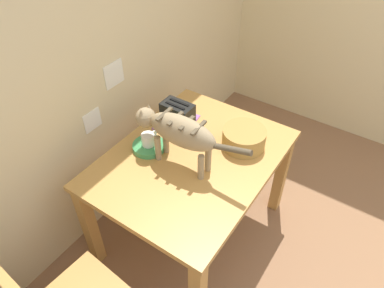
% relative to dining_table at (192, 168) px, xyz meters
% --- Properties ---
extents(wall_rear, '(4.38, 0.11, 2.50)m').
position_rel_dining_table_xyz_m(wall_rear, '(-0.13, 0.68, 0.61)').
color(wall_rear, beige).
rests_on(wall_rear, ground_plane).
extents(dining_table, '(1.17, 0.89, 0.73)m').
position_rel_dining_table_xyz_m(dining_table, '(0.00, 0.00, 0.00)').
color(dining_table, '#BB8642').
rests_on(dining_table, ground_plane).
extents(cat, '(0.15, 0.71, 0.33)m').
position_rel_dining_table_xyz_m(cat, '(-0.08, 0.04, 0.32)').
color(cat, '#98825F').
rests_on(cat, dining_table).
extents(saucer_bowl, '(0.20, 0.20, 0.03)m').
position_rel_dining_table_xyz_m(saucer_bowl, '(-0.09, 0.26, 0.11)').
color(saucer_bowl, '#3F9554').
rests_on(saucer_bowl, dining_table).
extents(coffee_mug, '(0.12, 0.08, 0.08)m').
position_rel_dining_table_xyz_m(coffee_mug, '(-0.08, 0.26, 0.16)').
color(coffee_mug, white).
rests_on(coffee_mug, saucer_bowl).
extents(magazine, '(0.30, 0.26, 0.01)m').
position_rel_dining_table_xyz_m(magazine, '(0.21, 0.27, 0.09)').
color(magazine, '#9959A6').
rests_on(magazine, dining_table).
extents(book_stack, '(0.18, 0.14, 0.05)m').
position_rel_dining_table_xyz_m(book_stack, '(0.38, -0.15, 0.11)').
color(book_stack, '#93469A').
rests_on(book_stack, dining_table).
extents(wicker_basket, '(0.26, 0.26, 0.12)m').
position_rel_dining_table_xyz_m(wicker_basket, '(0.26, -0.20, 0.15)').
color(wicker_basket, '#A8813F').
rests_on(wicker_basket, dining_table).
extents(toaster, '(0.12, 0.20, 0.18)m').
position_rel_dining_table_xyz_m(toaster, '(0.19, 0.24, 0.18)').
color(toaster, black).
rests_on(toaster, dining_table).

